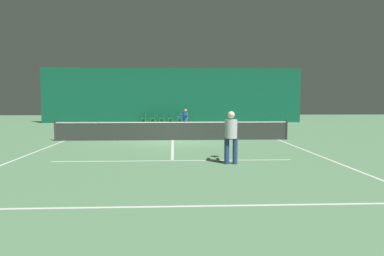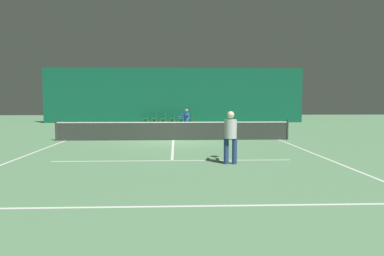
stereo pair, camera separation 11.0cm
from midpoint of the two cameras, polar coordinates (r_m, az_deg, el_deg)
The scene contains 18 objects.
ground_plane at distance 19.30m, azimuth -2.70°, elevation -1.86°, with size 60.00×60.00×0.00m, color #56845B.
backdrop_curtain at distance 33.35m, azimuth -2.61°, elevation 4.98°, with size 23.00×0.12×4.84m.
court_line_baseline_far at distance 31.15m, azimuth -2.60°, elevation 0.56°, with size 11.00×0.10×0.00m.
court_line_baseline_near at distance 7.59m, azimuth -3.10°, elevation -11.84°, with size 11.00×0.10×0.00m.
court_line_service_far at distance 25.67m, azimuth -2.64°, elevation -0.28°, with size 8.25×0.10×0.00m.
court_line_service_near at distance 12.96m, azimuth -2.82°, elevation -4.99°, with size 8.25×0.10×0.00m.
court_line_sideline_left at distance 20.09m, azimuth -18.59°, elevation -1.84°, with size 0.10×23.80×0.00m.
court_line_sideline_right at distance 20.04m, azimuth 13.24°, elevation -1.74°, with size 0.10×23.80×0.00m.
court_line_centre at distance 19.30m, azimuth -2.70°, elevation -1.86°, with size 0.10×12.80×0.00m.
tennis_net at distance 19.25m, azimuth -2.70°, elevation -0.35°, with size 12.00×0.10×1.07m.
player_near at distance 12.27m, azimuth 6.14°, elevation -0.80°, with size 0.53×1.41×1.73m.
player_far at distance 23.44m, azimuth -0.75°, elevation 1.40°, with size 0.89×1.28×1.49m.
courtside_chair_0 at distance 32.95m, azimuth -6.93°, elevation 1.59°, with size 0.44×0.44×0.84m.
courtside_chair_1 at distance 32.89m, azimuth -5.55°, elevation 1.60°, with size 0.44×0.44×0.84m.
courtside_chair_2 at distance 32.86m, azimuth -4.17°, elevation 1.60°, with size 0.44×0.44×0.84m.
courtside_chair_3 at distance 32.84m, azimuth -2.79°, elevation 1.61°, with size 0.44×0.44×0.84m.
courtside_chair_4 at distance 32.85m, azimuth -1.41°, elevation 1.61°, with size 0.44×0.44×0.84m.
courtside_chair_5 at distance 32.87m, azimuth -0.03°, elevation 1.61°, with size 0.44×0.44×0.84m.
Camera 2 is at (0.15, -19.18, 2.13)m, focal length 35.00 mm.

